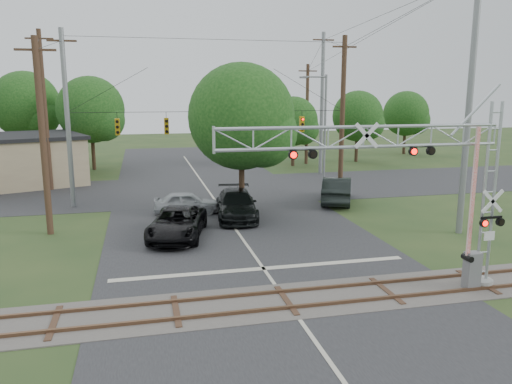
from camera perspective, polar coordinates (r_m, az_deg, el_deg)
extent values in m
plane|color=#273E1C|center=(16.99, 5.47, -14.99)|extent=(160.00, 160.00, 0.00)
cube|color=#28292B|center=(26.02, -1.52, -5.46)|extent=(14.00, 90.00, 0.02)
cube|color=#28292B|center=(39.45, -5.59, 0.30)|extent=(90.00, 12.00, 0.02)
cube|color=#4A4340|center=(18.71, 3.49, -12.32)|extent=(90.00, 3.20, 0.05)
cube|color=brown|center=(18.05, 4.16, -13.00)|extent=(90.00, 0.12, 0.14)
cube|color=brown|center=(19.32, 2.88, -11.31)|extent=(90.00, 0.12, 0.14)
cylinder|color=gray|center=(21.88, 24.29, -9.40)|extent=(0.90, 0.90, 0.30)
cube|color=silver|center=(21.04, 25.11, -4.56)|extent=(0.45, 0.03, 0.35)
cube|color=slate|center=(21.19, 23.45, -8.28)|extent=(0.55, 0.45, 1.50)
cube|color=red|center=(20.27, 23.55, -0.21)|extent=(0.14, 0.09, 5.00)
cylinder|color=gray|center=(34.76, -20.74, 7.68)|extent=(0.32, 0.32, 11.50)
cylinder|color=#422E1E|center=(37.36, 9.84, 8.44)|extent=(0.36, 0.36, 11.50)
cylinder|color=black|center=(34.79, -4.91, 9.16)|extent=(19.00, 0.03, 0.03)
cube|color=#CC970E|center=(34.52, -15.54, 7.19)|extent=(0.30, 0.30, 1.10)
cube|color=#CC970E|center=(34.53, -10.19, 7.43)|extent=(0.30, 0.30, 1.10)
cube|color=#CC970E|center=(34.84, -4.89, 7.60)|extent=(0.30, 0.30, 1.10)
cube|color=#CC970E|center=(35.44, 0.29, 7.70)|extent=(0.30, 0.30, 1.10)
cube|color=#CC970E|center=(36.30, 5.25, 7.74)|extent=(0.30, 0.30, 1.10)
imported|color=black|center=(26.51, -8.98, -3.53)|extent=(3.88, 6.11, 1.57)
imported|color=black|center=(30.29, -2.26, -1.43)|extent=(3.01, 6.00, 1.67)
imported|color=#A4A8AC|center=(31.72, -7.89, -1.20)|extent=(4.23, 1.96, 1.40)
imported|color=black|center=(34.94, 9.23, 0.25)|extent=(3.92, 5.74, 1.79)
cylinder|color=gray|center=(42.69, 7.88, 7.14)|extent=(0.20, 0.20, 8.97)
cylinder|color=gray|center=(42.26, 6.74, 12.94)|extent=(1.99, 0.12, 0.12)
cube|color=slate|center=(41.94, 5.43, 12.91)|extent=(0.60, 0.25, 0.15)
cylinder|color=#422E1E|center=(41.68, -22.96, 8.45)|extent=(0.34, 0.34, 12.14)
cube|color=#422E1E|center=(41.84, -23.54, 15.79)|extent=(2.00, 0.12, 0.12)
cylinder|color=gray|center=(47.02, 7.54, 9.89)|extent=(0.34, 0.34, 12.85)
cube|color=#422E1E|center=(47.24, 7.73, 16.85)|extent=(2.00, 0.12, 0.12)
cylinder|color=#422E1E|center=(28.38, -23.20, 5.65)|extent=(0.34, 0.34, 10.32)
cube|color=#422E1E|center=(28.36, -23.92, 14.64)|extent=(2.00, 0.12, 0.12)
cylinder|color=gray|center=(28.46, 23.20, 9.35)|extent=(0.34, 0.34, 13.97)
cylinder|color=#422E1E|center=(53.34, 5.85, 8.76)|extent=(0.34, 0.34, 10.39)
cube|color=#422E1E|center=(53.33, 5.95, 13.60)|extent=(2.00, 0.12, 0.12)
cylinder|color=#372519|center=(57.28, -24.48, 5.00)|extent=(0.36, 0.36, 4.44)
sphere|color=#143F12|center=(57.05, -24.82, 9.03)|extent=(6.87, 6.87, 6.87)
cylinder|color=#372519|center=(51.80, -18.12, 4.74)|extent=(0.36, 0.36, 4.17)
sphere|color=#143F12|center=(51.54, -18.38, 8.92)|extent=(6.45, 6.45, 6.45)
cylinder|color=#372519|center=(31.73, -1.65, 1.57)|extent=(0.36, 0.36, 4.29)
sphere|color=#143F12|center=(31.31, -1.69, 8.62)|extent=(6.63, 6.63, 6.63)
cylinder|color=#372519|center=(52.09, 4.24, 4.80)|extent=(0.36, 0.36, 3.27)
sphere|color=#143F12|center=(51.84, 4.29, 8.07)|extent=(5.06, 5.06, 5.06)
cylinder|color=#372519|center=(56.10, 11.41, 5.22)|extent=(0.36, 0.36, 3.55)
sphere|color=#143F12|center=(55.86, 11.54, 8.51)|extent=(5.48, 5.48, 5.48)
cylinder|color=#372519|center=(64.69, 16.59, 5.75)|extent=(0.36, 0.36, 3.53)
sphere|color=#143F12|center=(64.48, 16.76, 8.59)|extent=(5.46, 5.46, 5.46)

